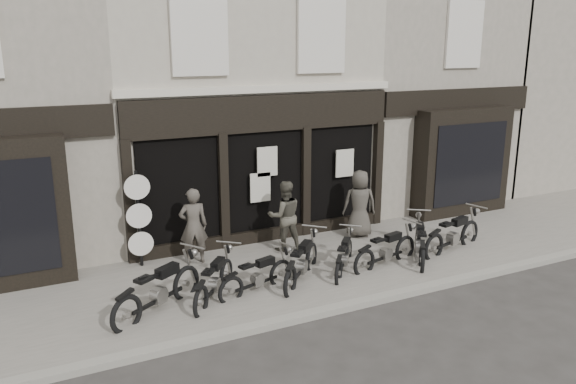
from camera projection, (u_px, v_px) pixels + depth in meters
name	position (u px, v px, depth m)	size (l,w,h in m)	color
ground_plane	(320.00, 285.00, 12.29)	(90.00, 90.00, 0.00)	#2D2B28
pavement	(301.00, 268.00, 13.05)	(30.00, 4.20, 0.12)	#68645B
kerb	(351.00, 305.00, 11.19)	(30.00, 0.25, 0.13)	gray
central_building	(223.00, 81.00, 16.42)	(7.30, 6.22, 8.34)	#ACA493
neighbour_right	(400.00, 77.00, 19.10)	(5.60, 6.73, 8.34)	gray
filler_right	(562.00, 71.00, 22.66)	(11.00, 6.00, 8.20)	gray
motorcycle_0	(159.00, 294.00, 10.81)	(2.10, 1.52, 1.13)	black
motorcycle_1	(215.00, 284.00, 11.40)	(1.52, 1.73, 1.00)	black
motorcycle_2	(258.00, 279.00, 11.70)	(1.90, 0.80, 0.93)	black
motorcycle_3	(302.00, 266.00, 12.27)	(1.74, 1.72, 1.05)	black
motorcycle_4	(344.00, 259.00, 12.79)	(1.45, 1.59, 0.93)	black
motorcycle_5	(386.00, 253.00, 13.09)	(2.06, 0.79, 1.00)	black
motorcycle_6	(420.00, 245.00, 13.53)	(1.50, 1.91, 1.05)	black
motorcycle_7	(453.00, 237.00, 14.03)	(2.23, 0.90, 1.09)	black
man_left	(193.00, 226.00, 13.04)	(0.66, 0.43, 1.81)	#453F39
man_centre	(285.00, 216.00, 13.88)	(0.86, 0.67, 1.77)	#48453A
man_right	(360.00, 204.00, 14.87)	(0.88, 0.57, 1.80)	#3F3B34
advert_sign_post	(139.00, 223.00, 12.79)	(0.58, 0.37, 2.38)	black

